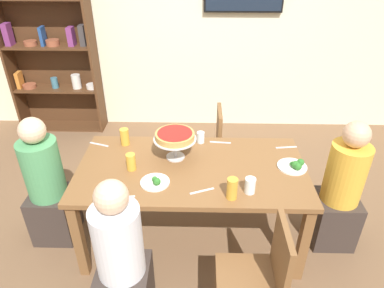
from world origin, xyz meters
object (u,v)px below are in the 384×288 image
(chair_near_right, at_px, (260,275))
(water_glass_clear_near, at_px, (186,138))
(cutlery_knife_near, at_px, (220,142))
(dining_table, at_px, (192,176))
(cutlery_fork_far, at_px, (99,144))
(salad_plate_near_diner, at_px, (295,166))
(water_glass_clear_far, at_px, (250,185))
(diner_head_west, at_px, (48,190))
(water_glass_clear_spare, at_px, (201,137))
(salad_plate_far_diner, at_px, (155,182))
(cutlery_fork_near, at_px, (202,191))
(beer_glass_amber_tall, at_px, (125,137))
(beer_glass_amber_spare, at_px, (232,189))
(beer_glass_amber_short, at_px, (131,162))
(cutlery_knife_far, at_px, (122,197))
(bookshelf, at_px, (50,44))
(cutlery_spare_fork, at_px, (286,147))
(diner_head_east, at_px, (340,195))
(chair_far_right, at_px, (229,145))
(deep_dish_pizza_stand, at_px, (175,137))
(diner_near_left, at_px, (122,265))

(chair_near_right, distance_m, water_glass_clear_near, 1.29)
(chair_near_right, distance_m, cutlery_knife_near, 1.21)
(dining_table, xyz_separation_m, cutlery_fork_far, (-0.80, 0.32, 0.09))
(salad_plate_near_diner, bearing_deg, water_glass_clear_far, -141.68)
(diner_head_west, xyz_separation_m, water_glass_clear_spare, (1.25, 0.38, 0.30))
(dining_table, relative_size, salad_plate_far_diner, 8.28)
(water_glass_clear_spare, distance_m, cutlery_fork_near, 0.67)
(beer_glass_amber_tall, relative_size, beer_glass_amber_spare, 0.93)
(diner_head_west, xyz_separation_m, beer_glass_amber_tall, (0.60, 0.33, 0.32))
(dining_table, distance_m, water_glass_clear_spare, 0.41)
(salad_plate_near_diner, distance_m, beer_glass_amber_tall, 1.41)
(beer_glass_amber_short, relative_size, cutlery_knife_far, 0.74)
(bookshelf, relative_size, diner_head_west, 1.92)
(dining_table, distance_m, beer_glass_amber_spare, 0.48)
(beer_glass_amber_spare, relative_size, cutlery_spare_fork, 0.87)
(diner_head_east, relative_size, beer_glass_amber_tall, 7.89)
(dining_table, relative_size, salad_plate_near_diner, 7.80)
(diner_head_east, height_order, chair_near_right, diner_head_east)
(dining_table, bearing_deg, bookshelf, 131.56)
(water_glass_clear_far, bearing_deg, salad_plate_far_diner, 173.26)
(chair_far_right, distance_m, salad_plate_near_diner, 0.90)
(deep_dish_pizza_stand, xyz_separation_m, water_glass_clear_near, (0.08, 0.23, -0.14))
(salad_plate_near_diner, xyz_separation_m, cutlery_fork_far, (-1.60, 0.31, -0.02))
(chair_near_right, distance_m, beer_glass_amber_short, 1.22)
(chair_near_right, bearing_deg, diner_head_east, -43.73)
(deep_dish_pizza_stand, relative_size, water_glass_clear_near, 3.41)
(chair_near_right, bearing_deg, beer_glass_amber_short, 50.42)
(diner_head_east, distance_m, cutlery_fork_near, 1.18)
(diner_head_east, height_order, diner_near_left, same)
(salad_plate_far_diner, xyz_separation_m, beer_glass_amber_tall, (-0.32, 0.54, 0.06))
(diner_head_east, distance_m, diner_near_left, 1.78)
(bookshelf, relative_size, water_glass_clear_spare, 22.55)
(diner_near_left, bearing_deg, chair_near_right, -93.31)
(salad_plate_far_diner, bearing_deg, cutlery_spare_fork, 26.37)
(beer_glass_amber_tall, distance_m, cutlery_spare_fork, 1.37)
(salad_plate_near_diner, xyz_separation_m, water_glass_clear_far, (-0.38, -0.30, 0.03))
(bookshelf, relative_size, salad_plate_far_diner, 10.34)
(diner_head_east, bearing_deg, beer_glass_amber_tall, -10.60)
(dining_table, bearing_deg, cutlery_knife_far, -141.65)
(bookshelf, distance_m, beer_glass_amber_tall, 2.10)
(chair_near_right, height_order, salad_plate_far_diner, chair_near_right)
(water_glass_clear_far, bearing_deg, diner_near_left, -152.17)
(chair_far_right, distance_m, beer_glass_amber_spare, 1.15)
(salad_plate_near_diner, bearing_deg, water_glass_clear_spare, 152.97)
(beer_glass_amber_tall, bearing_deg, cutlery_knife_far, -81.31)
(diner_near_left, height_order, beer_glass_amber_short, diner_near_left)
(dining_table, relative_size, cutlery_fork_near, 9.84)
(chair_far_right, bearing_deg, diner_head_east, 48.22)
(beer_glass_amber_short, bearing_deg, cutlery_knife_far, -91.82)
(chair_far_right, distance_m, water_glass_clear_spare, 0.56)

